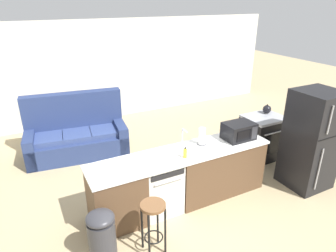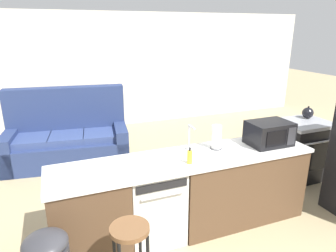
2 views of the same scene
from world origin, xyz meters
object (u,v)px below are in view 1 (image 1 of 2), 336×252
at_px(dishwasher, 159,186).
at_px(paper_towel_roll, 202,137).
at_px(couch, 77,136).
at_px(bar_stool, 153,218).
at_px(kettle, 267,109).
at_px(stove_range, 262,137).
at_px(microwave, 239,131).
at_px(refrigerator, 312,140).
at_px(soap_bottle, 185,153).
at_px(trash_bin, 102,237).

xyz_separation_m(dishwasher, paper_towel_roll, (0.81, 0.10, 0.62)).
distance_m(dishwasher, couch, 2.60).
bearing_deg(bar_stool, kettle, 23.79).
bearing_deg(stove_range, microwave, -154.01).
relative_size(refrigerator, bar_stool, 2.32).
relative_size(microwave, soap_bottle, 2.84).
bearing_deg(refrigerator, kettle, 82.17).
bearing_deg(couch, dishwasher, -73.74).
xyz_separation_m(stove_range, refrigerator, (-0.00, -1.10, 0.41)).
bearing_deg(dishwasher, couch, 106.26).
distance_m(dishwasher, microwave, 1.60).
height_order(soap_bottle, bar_stool, soap_bottle).
bearing_deg(bar_stool, trash_bin, 167.90).
relative_size(kettle, trash_bin, 0.28).
xyz_separation_m(trash_bin, couch, (0.34, 3.09, 0.02)).
bearing_deg(stove_range, dishwasher, -168.09).
height_order(stove_range, kettle, kettle).
height_order(kettle, bar_stool, kettle).
xyz_separation_m(refrigerator, paper_towel_roll, (-1.79, 0.65, 0.18)).
height_order(microwave, bar_stool, microwave).
height_order(dishwasher, soap_bottle, soap_bottle).
bearing_deg(stove_range, trash_bin, -162.62).
distance_m(dishwasher, trash_bin, 1.22).
height_order(bar_stool, couch, couch).
distance_m(stove_range, trash_bin, 3.84).
bearing_deg(trash_bin, refrigerator, 0.77).
bearing_deg(microwave, bar_stool, -159.00).
bearing_deg(couch, trash_bin, -96.24).
relative_size(microwave, kettle, 2.44).
xyz_separation_m(bar_stool, couch, (-0.29, 3.23, -0.14)).
distance_m(microwave, bar_stool, 2.11).
bearing_deg(trash_bin, bar_stool, -12.10).
relative_size(paper_towel_roll, kettle, 1.38).
height_order(soap_bottle, trash_bin, soap_bottle).
bearing_deg(trash_bin, stove_range, 17.38).
bearing_deg(paper_towel_roll, refrigerator, -20.01).
relative_size(stove_range, couch, 0.43).
relative_size(soap_bottle, bar_stool, 0.24).
xyz_separation_m(bar_stool, trash_bin, (-0.63, 0.13, -0.16)).
relative_size(stove_range, paper_towel_roll, 3.19).
distance_m(stove_range, couch, 3.85).
height_order(paper_towel_roll, trash_bin, paper_towel_roll).
relative_size(paper_towel_roll, couch, 0.13).
height_order(kettle, trash_bin, kettle).
bearing_deg(refrigerator, microwave, 154.07).
relative_size(kettle, bar_stool, 0.28).
xyz_separation_m(dishwasher, refrigerator, (2.60, -0.55, 0.44)).
height_order(microwave, kettle, microwave).
bearing_deg(refrigerator, trash_bin, -179.23).
height_order(dishwasher, stove_range, stove_range).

